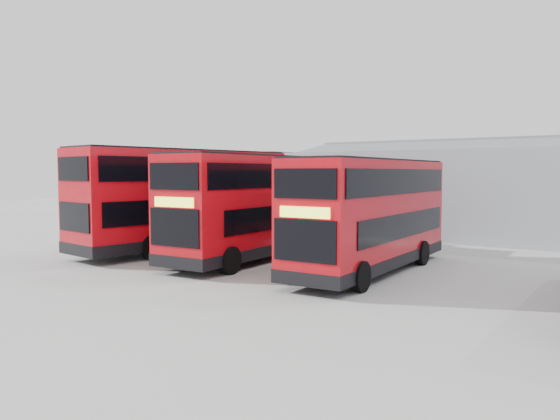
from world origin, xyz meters
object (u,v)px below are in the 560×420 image
object	(u,v)px
office_block	(236,188)
double_decker_centre	(258,207)
double_decker_left	(186,200)
double_decker_right	(371,216)
panel_van	(185,209)

from	to	relation	value
office_block	double_decker_centre	xyz separation A→B (m)	(11.83, -13.41, -0.32)
double_decker_left	double_decker_centre	size ratio (longest dim) A/B	1.09
office_block	double_decker_right	size ratio (longest dim) A/B	1.21
panel_van	office_block	bearing A→B (deg)	77.58
office_block	double_decker_left	bearing A→B (deg)	-61.01
double_decker_right	panel_van	world-z (taller)	double_decker_right
office_block	double_decker_centre	size ratio (longest dim) A/B	1.14
office_block	double_decker_centre	bearing A→B (deg)	-48.58
double_decker_centre	office_block	bearing A→B (deg)	129.55
double_decker_left	double_decker_right	distance (m)	10.00
double_decker_left	panel_van	world-z (taller)	double_decker_left
double_decker_left	panel_van	bearing A→B (deg)	-38.02
office_block	double_decker_right	distance (m)	22.04
double_decker_centre	double_decker_right	bearing A→B (deg)	-4.26
double_decker_centre	panel_van	distance (m)	16.29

